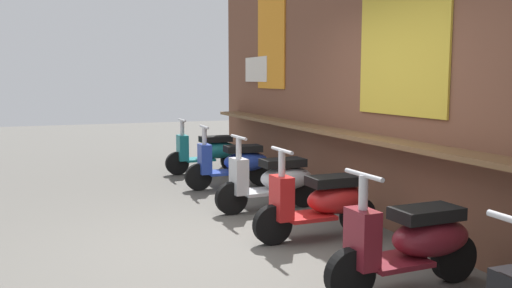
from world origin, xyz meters
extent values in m
plane|color=#56544F|center=(0.00, 0.00, 0.00)|extent=(31.67, 31.67, 0.00)
cube|color=brown|center=(0.00, 2.02, 1.73)|extent=(11.31, 0.25, 3.47)
cube|color=brown|center=(0.00, 1.72, 1.01)|extent=(10.18, 0.36, 0.05)
cube|color=orange|center=(-3.41, 1.89, 2.43)|extent=(1.10, 0.02, 1.85)
cube|color=gold|center=(0.07, 1.89, 2.20)|extent=(1.48, 0.02, 1.84)
cube|color=beige|center=(-4.05, 1.88, 1.82)|extent=(1.02, 0.03, 0.43)
ellipsoid|color=#197075|center=(-4.30, 1.25, 0.40)|extent=(0.38, 0.70, 0.30)
cube|color=black|center=(-4.30, 1.20, 0.60)|extent=(0.30, 0.55, 0.10)
cube|color=#197075|center=(-4.30, 0.90, 0.25)|extent=(0.38, 0.50, 0.04)
cube|color=#197075|center=(-4.29, 0.60, 0.47)|extent=(0.28, 0.16, 0.44)
cylinder|color=#B7B7BC|center=(-4.29, 0.60, 0.60)|extent=(0.07, 0.07, 0.70)
cylinder|color=#B7B7BC|center=(-4.29, 0.60, 0.95)|extent=(0.46, 0.04, 0.04)
cylinder|color=black|center=(-4.29, 0.50, 0.20)|extent=(0.10, 0.40, 0.40)
cylinder|color=black|center=(-4.30, 1.50, 0.20)|extent=(0.10, 0.40, 0.40)
ellipsoid|color=#233D9E|center=(-2.86, 1.25, 0.40)|extent=(0.40, 0.71, 0.30)
cube|color=black|center=(-2.86, 1.20, 0.60)|extent=(0.32, 0.56, 0.10)
cube|color=#233D9E|center=(-2.87, 0.90, 0.25)|extent=(0.40, 0.51, 0.04)
cube|color=#233D9E|center=(-2.88, 0.60, 0.47)|extent=(0.28, 0.17, 0.44)
cylinder|color=#B7B7BC|center=(-2.88, 0.60, 0.60)|extent=(0.07, 0.07, 0.70)
cylinder|color=#B7B7BC|center=(-2.88, 0.60, 0.95)|extent=(0.46, 0.05, 0.04)
cylinder|color=black|center=(-2.89, 0.50, 0.20)|extent=(0.11, 0.40, 0.40)
cylinder|color=black|center=(-2.85, 1.50, 0.20)|extent=(0.11, 0.40, 0.40)
ellipsoid|color=#B2B5BA|center=(-1.37, 1.25, 0.40)|extent=(0.41, 0.71, 0.30)
cube|color=black|center=(-1.37, 1.20, 0.60)|extent=(0.32, 0.56, 0.10)
cube|color=#B2B5BA|center=(-1.36, 0.90, 0.25)|extent=(0.40, 0.51, 0.04)
cube|color=#B2B5BA|center=(-1.35, 0.60, 0.47)|extent=(0.29, 0.17, 0.44)
cylinder|color=#B7B7BC|center=(-1.35, 0.60, 0.60)|extent=(0.07, 0.07, 0.70)
cylinder|color=#B7B7BC|center=(-1.35, 0.60, 0.95)|extent=(0.46, 0.05, 0.04)
cylinder|color=black|center=(-1.34, 0.50, 0.20)|extent=(0.12, 0.40, 0.40)
cylinder|color=black|center=(-1.38, 1.50, 0.20)|extent=(0.12, 0.40, 0.40)
ellipsoid|color=red|center=(-0.06, 1.25, 0.40)|extent=(0.39, 0.71, 0.30)
cube|color=black|center=(-0.06, 1.20, 0.60)|extent=(0.31, 0.55, 0.10)
cube|color=red|center=(-0.06, 0.90, 0.25)|extent=(0.39, 0.51, 0.04)
cube|color=red|center=(-0.05, 0.60, 0.47)|extent=(0.28, 0.16, 0.44)
cylinder|color=#B7B7BC|center=(-0.05, 0.60, 0.60)|extent=(0.07, 0.07, 0.70)
cylinder|color=#B7B7BC|center=(-0.05, 0.60, 0.95)|extent=(0.46, 0.04, 0.04)
cylinder|color=black|center=(-0.05, 0.50, 0.20)|extent=(0.11, 0.40, 0.40)
cylinder|color=black|center=(-0.07, 1.50, 0.20)|extent=(0.11, 0.40, 0.40)
ellipsoid|color=maroon|center=(1.41, 1.25, 0.40)|extent=(0.40, 0.71, 0.30)
cube|color=black|center=(1.41, 1.20, 0.60)|extent=(0.32, 0.56, 0.10)
cube|color=maroon|center=(1.42, 0.90, 0.25)|extent=(0.40, 0.51, 0.04)
cube|color=maroon|center=(1.43, 0.60, 0.47)|extent=(0.29, 0.17, 0.44)
cylinder|color=#B7B7BC|center=(1.43, 0.60, 0.60)|extent=(0.07, 0.07, 0.70)
cylinder|color=#B7B7BC|center=(1.43, 0.60, 0.95)|extent=(0.46, 0.05, 0.04)
cylinder|color=black|center=(1.44, 0.50, 0.20)|extent=(0.11, 0.40, 0.40)
cylinder|color=black|center=(1.40, 1.50, 0.20)|extent=(0.11, 0.40, 0.40)
camera|label=1|loc=(4.78, -1.55, 1.65)|focal=37.71mm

